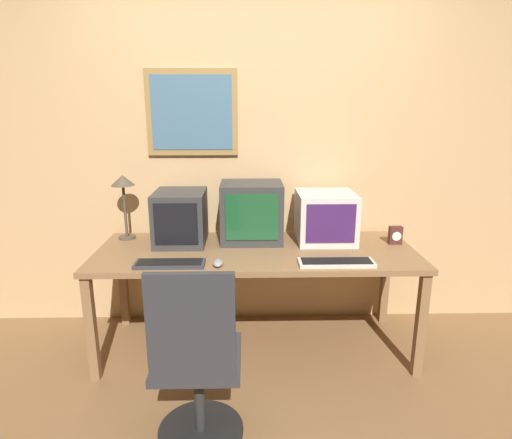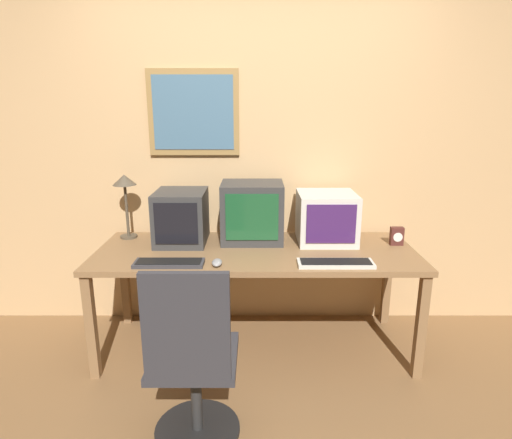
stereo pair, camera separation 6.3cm
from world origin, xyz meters
The scene contains 11 objects.
wall_back centered at (0.00, 1.46, 1.30)m, with size 8.00×0.08×2.60m.
desk centered at (0.00, 0.99, 0.66)m, with size 2.11×0.79×0.72m.
monitor_left centered at (-0.52, 1.15, 0.90)m, with size 0.34×0.40×0.36m.
monitor_center centered at (-0.03, 1.19, 0.93)m, with size 0.42×0.36×0.41m.
monitor_right centered at (0.49, 1.18, 0.89)m, with size 0.40×0.40×0.34m.
keyboard_main centered at (-0.52, 0.70, 0.74)m, with size 0.42×0.14×0.03m.
keyboard_side centered at (0.48, 0.70, 0.74)m, with size 0.45×0.14×0.03m.
mouse_near_keyboard centered at (-0.23, 0.70, 0.74)m, with size 0.06×0.11×0.03m.
desk_clock centered at (0.96, 1.09, 0.79)m, with size 0.09×0.05×0.12m.
desk_lamp centered at (-0.92, 1.25, 1.09)m, with size 0.16×0.16×0.46m.
office_chair centered at (-0.31, 0.10, 0.42)m, with size 0.44×0.44×0.97m.
Camera 1 is at (-0.06, -1.70, 1.66)m, focal length 30.00 mm.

